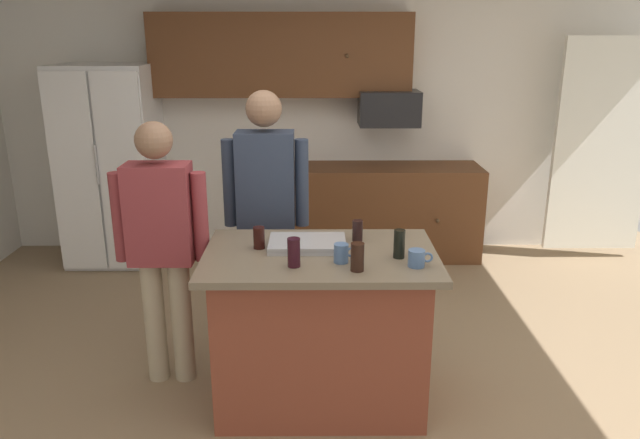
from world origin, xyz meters
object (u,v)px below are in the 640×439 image
person_guest_by_door (266,203)px  mug_ceramic_white (417,258)px  person_host_foreground (162,238)px  serving_tray (307,244)px  kitchen_island (320,328)px  glass_dark_ale (259,238)px  mug_blue_stoneware (342,253)px  glass_short_whisky (357,257)px  glass_stout_tall (399,244)px  microwave_over_range (389,108)px  tumbler_amber (294,252)px  refrigerator (112,166)px  glass_pilsner (358,231)px

person_guest_by_door → mug_ceramic_white: 1.27m
person_host_foreground → serving_tray: bearing=4.8°
serving_tray → kitchen_island: bearing=-52.4°
glass_dark_ale → mug_blue_stoneware: size_ratio=1.04×
person_guest_by_door → glass_short_whisky: person_guest_by_door is taller
glass_stout_tall → glass_short_whisky: size_ratio=1.06×
microwave_over_range → person_host_foreground: bearing=-125.4°
person_host_foreground → person_guest_by_door: person_guest_by_door is taller
tumbler_amber → glass_dark_ale: (-0.21, 0.28, -0.01)m
refrigerator → person_guest_by_door: refrigerator is taller
microwave_over_range → mug_blue_stoneware: microwave_over_range is taller
glass_stout_tall → refrigerator: bearing=133.8°
glass_stout_tall → microwave_over_range: bearing=85.0°
person_guest_by_door → serving_tray: 0.69m
mug_blue_stoneware → serving_tray: size_ratio=0.28×
person_guest_by_door → microwave_over_range: bearing=124.1°
kitchen_island → tumbler_amber: size_ratio=8.41×
person_guest_by_door → glass_short_whisky: (0.55, -0.98, -0.01)m
refrigerator → microwave_over_range: (2.60, 0.12, 0.52)m
person_guest_by_door → serving_tray: size_ratio=4.04×
glass_stout_tall → glass_short_whisky: (-0.24, -0.19, -0.00)m
serving_tray → glass_short_whisky: bearing=-53.8°
glass_pilsner → serving_tray: 0.32m
glass_short_whisky → kitchen_island: bearing=125.7°
refrigerator → mug_ceramic_white: refrigerator is taller
mug_blue_stoneware → person_guest_by_door: bearing=118.6°
kitchen_island → glass_stout_tall: glass_stout_tall is taller
person_host_foreground → mug_blue_stoneware: (1.06, -0.40, 0.05)m
person_host_foreground → glass_pilsner: size_ratio=13.26×
glass_stout_tall → glass_dark_ale: (-0.78, 0.15, -0.02)m
kitchen_island → tumbler_amber: (-0.14, -0.20, 0.55)m
kitchen_island → glass_stout_tall: 0.70m
kitchen_island → person_guest_by_door: 0.98m
person_guest_by_door → glass_dark_ale: size_ratio=14.04×
glass_pilsner → glass_dark_ale: 0.58m
glass_stout_tall → glass_pilsner: 0.35m
glass_short_whisky → glass_pilsner: bearing=86.1°
mug_ceramic_white → glass_short_whisky: glass_short_whisky is taller
microwave_over_range → tumbler_amber: size_ratio=3.59×
kitchen_island → person_guest_by_door: size_ratio=0.74×
kitchen_island → tumbler_amber: 0.60m
kitchen_island → mug_blue_stoneware: bearing=-51.9°
mug_blue_stoneware → glass_dark_ale: bearing=154.3°
refrigerator → glass_pilsner: bearing=-45.3°
mug_ceramic_white → glass_dark_ale: size_ratio=1.04×
kitchen_island → mug_ceramic_white: (0.51, -0.21, 0.51)m
kitchen_island → person_guest_by_door: (-0.36, 0.72, 0.56)m
refrigerator → person_guest_by_door: 2.31m
glass_dark_ale → glass_short_whisky: glass_short_whisky is taller
glass_short_whisky → serving_tray: bearing=126.2°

